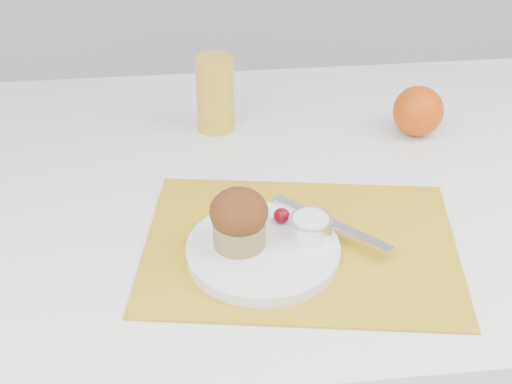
{
  "coord_description": "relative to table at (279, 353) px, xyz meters",
  "views": [
    {
      "loc": [
        -0.14,
        -0.85,
        1.34
      ],
      "look_at": [
        -0.05,
        -0.05,
        0.8
      ],
      "focal_mm": 50.0,
      "sensor_mm": 36.0,
      "label": 1
    }
  ],
  "objects": [
    {
      "name": "plate",
      "position": [
        -0.05,
        -0.18,
        0.39
      ],
      "size": [
        0.22,
        0.22,
        0.02
      ],
      "primitive_type": "cylinder",
      "rotation": [
        0.0,
        0.0,
        -0.13
      ],
      "color": "white",
      "rests_on": "placemat"
    },
    {
      "name": "butter_knife",
      "position": [
        0.04,
        -0.15,
        0.4
      ],
      "size": [
        0.14,
        0.14,
        0.0
      ],
      "primitive_type": "cube",
      "rotation": [
        0.0,
        0.0,
        -0.8
      ],
      "color": "silver",
      "rests_on": "plate"
    },
    {
      "name": "raspberry_far",
      "position": [
        -0.0,
        -0.16,
        0.4
      ],
      "size": [
        0.02,
        0.02,
        0.02
      ],
      "primitive_type": "ellipsoid",
      "color": "#620205",
      "rests_on": "plate"
    },
    {
      "name": "orange",
      "position": [
        0.24,
        0.12,
        0.42
      ],
      "size": [
        0.08,
        0.08,
        0.08
      ],
      "primitive_type": "sphere",
      "color": "#CB4807",
      "rests_on": "table"
    },
    {
      "name": "cream",
      "position": [
        0.01,
        -0.17,
        0.42
      ],
      "size": [
        0.06,
        0.06,
        0.01
      ],
      "primitive_type": "cylinder",
      "rotation": [
        0.0,
        0.0,
        -0.24
      ],
      "color": "white",
      "rests_on": "ramekin"
    },
    {
      "name": "ramekin",
      "position": [
        0.01,
        -0.17,
        0.41
      ],
      "size": [
        0.06,
        0.06,
        0.03
      ],
      "primitive_type": "cylinder",
      "rotation": [
        0.0,
        0.0,
        -0.04
      ],
      "color": "white",
      "rests_on": "plate"
    },
    {
      "name": "raspberry_near",
      "position": [
        -0.02,
        -0.13,
        0.4
      ],
      "size": [
        0.02,
        0.02,
        0.02
      ],
      "primitive_type": "ellipsoid",
      "color": "#500207",
      "rests_on": "plate"
    },
    {
      "name": "juice_glass",
      "position": [
        -0.09,
        0.17,
        0.44
      ],
      "size": [
        0.08,
        0.08,
        0.13
      ],
      "primitive_type": "cylinder",
      "rotation": [
        0.0,
        0.0,
        -0.37
      ],
      "color": "gold",
      "rests_on": "table"
    },
    {
      "name": "muffin",
      "position": [
        -0.08,
        -0.17,
        0.43
      ],
      "size": [
        0.09,
        0.09,
        0.08
      ],
      "color": "#9F844D",
      "rests_on": "plate"
    },
    {
      "name": "table",
      "position": [
        0.0,
        0.0,
        0.0
      ],
      "size": [
        1.2,
        0.8,
        0.75
      ],
      "primitive_type": "cube",
      "color": "white",
      "rests_on": "ground"
    },
    {
      "name": "placemat",
      "position": [
        -0.0,
        -0.17,
        0.38
      ],
      "size": [
        0.46,
        0.37,
        0.0
      ],
      "primitive_type": "cube",
      "rotation": [
        0.0,
        0.0,
        -0.17
      ],
      "color": "gold",
      "rests_on": "table"
    }
  ]
}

